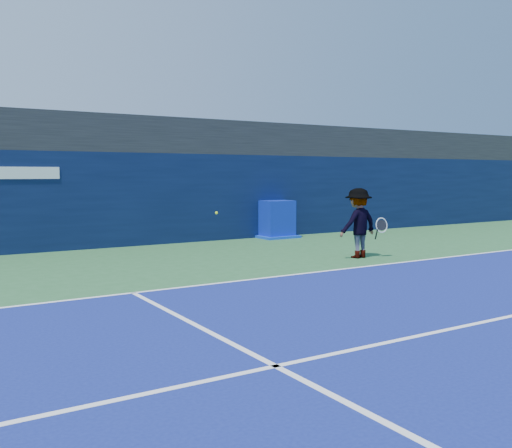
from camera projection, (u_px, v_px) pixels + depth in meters
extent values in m
plane|color=#295D30|center=(431.00, 292.00, 11.16)|extent=(80.00, 80.00, 0.00)
cube|color=white|center=(333.00, 270.00, 13.70)|extent=(24.00, 0.10, 0.01)
cube|color=black|center=(184.00, 139.00, 20.59)|extent=(36.00, 3.00, 1.20)
cube|color=#091435|center=(196.00, 197.00, 19.93)|extent=(36.00, 1.00, 3.00)
cube|color=#0B1FA0|center=(274.00, 219.00, 20.88)|extent=(1.16, 1.16, 1.36)
cube|color=#0D36C1|center=(274.00, 236.00, 20.94)|extent=(1.45, 1.45, 0.09)
imported|color=white|center=(358.00, 223.00, 15.74)|extent=(1.30, 0.81, 1.93)
cylinder|color=black|center=(376.00, 234.00, 15.80)|extent=(0.09, 0.17, 0.30)
torus|color=silver|center=(382.00, 225.00, 15.81)|extent=(0.35, 0.20, 0.35)
cylinder|color=black|center=(382.00, 225.00, 15.81)|extent=(0.30, 0.15, 0.29)
sphere|color=#BEDB18|center=(216.00, 213.00, 15.35)|extent=(0.08, 0.08, 0.08)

